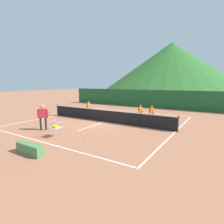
# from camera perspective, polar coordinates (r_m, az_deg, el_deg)

# --- Properties ---
(ground_plane) EXTENTS (120.00, 120.00, 0.00)m
(ground_plane) POSITION_cam_1_polar(r_m,az_deg,el_deg) (14.13, -2.18, -3.17)
(ground_plane) COLOR #A86647
(line_baseline_near) EXTENTS (10.82, 0.08, 0.01)m
(line_baseline_near) POSITION_cam_1_polar(r_m,az_deg,el_deg) (10.06, -21.48, -8.96)
(line_baseline_near) COLOR white
(line_baseline_near) RESTS_ON ground
(line_baseline_far) EXTENTS (10.82, 0.08, 0.01)m
(line_baseline_far) POSITION_cam_1_polar(r_m,az_deg,el_deg) (19.26, 7.90, 0.10)
(line_baseline_far) COLOR white
(line_baseline_far) RESTS_ON ground
(line_sideline_west) EXTENTS (0.08, 11.77, 0.01)m
(line_sideline_west) POSITION_cam_1_polar(r_m,az_deg,el_deg) (17.71, -16.78, -1.01)
(line_sideline_west) COLOR white
(line_sideline_west) RESTS_ON ground
(line_sideline_east) EXTENTS (0.08, 11.77, 0.01)m
(line_sideline_east) POSITION_cam_1_polar(r_m,az_deg,el_deg) (12.01, 19.76, -5.93)
(line_sideline_east) COLOR white
(line_sideline_east) RESTS_ON ground
(line_service_center) EXTENTS (0.08, 6.40, 0.01)m
(line_service_center) POSITION_cam_1_polar(r_m,az_deg,el_deg) (14.13, -2.18, -3.15)
(line_service_center) COLOR white
(line_service_center) RESTS_ON ground
(tennis_net) EXTENTS (11.15, 0.08, 1.05)m
(tennis_net) POSITION_cam_1_polar(r_m,az_deg,el_deg) (14.03, -2.19, -1.17)
(tennis_net) COLOR #333338
(tennis_net) RESTS_ON ground
(instructor) EXTENTS (0.59, 0.80, 1.66)m
(instructor) POSITION_cam_1_polar(r_m,az_deg,el_deg) (12.34, -21.33, -0.91)
(instructor) COLOR black
(instructor) RESTS_ON ground
(student_0) EXTENTS (0.44, 0.60, 1.29)m
(student_0) POSITION_cam_1_polar(r_m,az_deg,el_deg) (17.38, -7.56, 1.69)
(student_0) COLOR black
(student_0) RESTS_ON ground
(student_1) EXTENTS (0.41, 0.68, 1.21)m
(student_1) POSITION_cam_1_polar(r_m,az_deg,el_deg) (15.34, 9.08, 0.47)
(student_1) COLOR black
(student_1) RESTS_ON ground
(student_2) EXTENTS (0.45, 0.68, 1.25)m
(student_2) POSITION_cam_1_polar(r_m,az_deg,el_deg) (14.67, 12.56, 0.07)
(student_2) COLOR black
(student_2) RESTS_ON ground
(ball_cart) EXTENTS (0.58, 0.58, 0.90)m
(ball_cart) POSITION_cam_1_polar(r_m,az_deg,el_deg) (10.58, -17.56, -4.54)
(ball_cart) COLOR #B7B7BC
(ball_cart) RESTS_ON ground
(tennis_ball_0) EXTENTS (0.07, 0.07, 0.07)m
(tennis_ball_0) POSITION_cam_1_polar(r_m,az_deg,el_deg) (11.96, -3.74, -5.30)
(tennis_ball_0) COLOR yellow
(tennis_ball_0) RESTS_ON ground
(tennis_ball_1) EXTENTS (0.07, 0.07, 0.07)m
(tennis_ball_1) POSITION_cam_1_polar(r_m,az_deg,el_deg) (14.94, -16.58, -2.73)
(tennis_ball_1) COLOR yellow
(tennis_ball_1) RESTS_ON ground
(tennis_ball_2) EXTENTS (0.07, 0.07, 0.07)m
(tennis_ball_2) POSITION_cam_1_polar(r_m,az_deg,el_deg) (10.51, -7.40, -7.42)
(tennis_ball_2) COLOR yellow
(tennis_ball_2) RESTS_ON ground
(tennis_ball_3) EXTENTS (0.07, 0.07, 0.07)m
(tennis_ball_3) POSITION_cam_1_polar(r_m,az_deg,el_deg) (10.36, -10.58, -7.76)
(tennis_ball_3) COLOR yellow
(tennis_ball_3) RESTS_ON ground
(tennis_ball_4) EXTENTS (0.07, 0.07, 0.07)m
(tennis_ball_4) POSITION_cam_1_polar(r_m,az_deg,el_deg) (12.08, -22.31, -5.84)
(tennis_ball_4) COLOR yellow
(tennis_ball_4) RESTS_ON ground
(tennis_ball_5) EXTENTS (0.07, 0.07, 0.07)m
(tennis_ball_5) POSITION_cam_1_polar(r_m,az_deg,el_deg) (9.71, -8.28, -8.85)
(tennis_ball_5) COLOR yellow
(tennis_ball_5) RESTS_ON ground
(tennis_ball_6) EXTENTS (0.07, 0.07, 0.07)m
(tennis_ball_6) POSITION_cam_1_polar(r_m,az_deg,el_deg) (9.84, -19.26, -9.04)
(tennis_ball_6) COLOR yellow
(tennis_ball_6) RESTS_ON ground
(tennis_ball_7) EXTENTS (0.07, 0.07, 0.07)m
(tennis_ball_7) POSITION_cam_1_polar(r_m,az_deg,el_deg) (8.42, -1.13, -11.64)
(tennis_ball_7) COLOR yellow
(tennis_ball_7) RESTS_ON ground
(windscreen_fence) EXTENTS (23.81, 0.08, 2.22)m
(windscreen_fence) POSITION_cam_1_polar(r_m,az_deg,el_deg) (22.77, 12.11, 4.19)
(windscreen_fence) COLOR #1E5B2D
(windscreen_fence) RESTS_ON ground
(courtside_bench) EXTENTS (1.50, 0.36, 0.46)m
(courtside_bench) POSITION_cam_1_polar(r_m,az_deg,el_deg) (8.57, -24.87, -10.74)
(courtside_bench) COLOR #4C7F4C
(courtside_bench) RESTS_ON ground
(hill_0) EXTENTS (39.36, 39.36, 14.15)m
(hill_0) POSITION_cam_1_polar(r_m,az_deg,el_deg) (79.49, 18.80, 11.67)
(hill_0) COLOR #38702D
(hill_0) RESTS_ON ground
(hill_1) EXTENTS (53.96, 53.96, 18.83)m
(hill_1) POSITION_cam_1_polar(r_m,az_deg,el_deg) (76.52, 18.47, 13.57)
(hill_1) COLOR #2D6628
(hill_1) RESTS_ON ground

